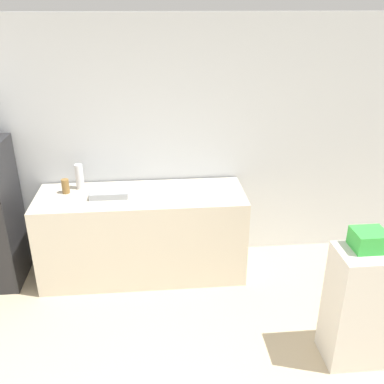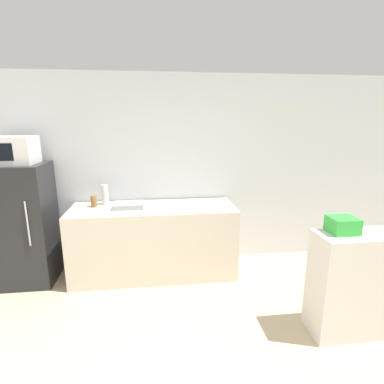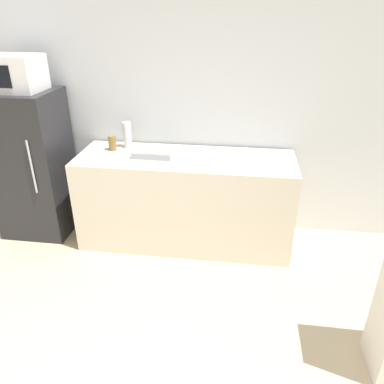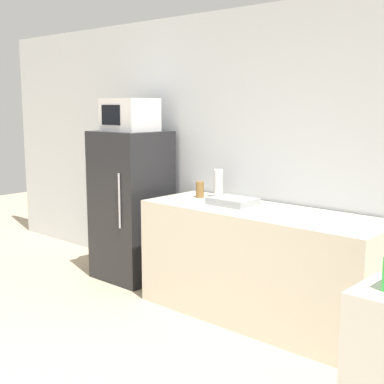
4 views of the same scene
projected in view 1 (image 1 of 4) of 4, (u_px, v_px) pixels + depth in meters
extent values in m
cube|color=silver|center=(122.00, 146.00, 4.48)|extent=(8.00, 0.06, 2.60)
cube|color=beige|center=(143.00, 234.00, 4.47)|extent=(2.09, 0.71, 0.92)
cube|color=#9EA3A8|center=(110.00, 192.00, 4.26)|extent=(0.37, 0.29, 0.06)
cylinder|color=silver|center=(79.00, 177.00, 4.36)|extent=(0.08, 0.08, 0.26)
cylinder|color=olive|center=(65.00, 186.00, 4.28)|extent=(0.07, 0.07, 0.15)
cube|color=silver|center=(379.00, 305.00, 3.36)|extent=(0.80, 0.36, 1.01)
cube|color=green|center=(369.00, 240.00, 3.15)|extent=(0.24, 0.21, 0.15)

